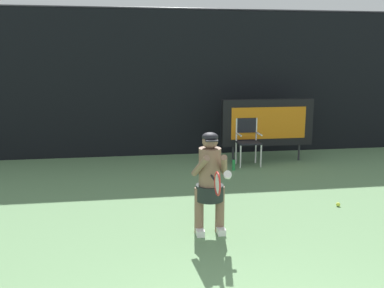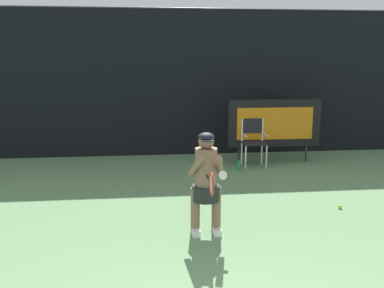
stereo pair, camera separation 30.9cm
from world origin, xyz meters
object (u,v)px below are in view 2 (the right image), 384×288
object	(u,v)px
scoreboard	(274,123)
umpire_chair	(254,139)
water_bottle	(238,165)
tennis_player	(206,180)
tennis_ball_loose	(340,207)
tennis_racket	(211,183)

from	to	relation	value
scoreboard	umpire_chair	xyz separation A→B (m)	(-0.54, -0.25, -0.33)
water_bottle	tennis_player	xyz separation A→B (m)	(-1.20, -3.30, 0.66)
tennis_ball_loose	water_bottle	bearing A→B (deg)	114.20
umpire_chair	tennis_player	world-z (taller)	tennis_player
tennis_racket	tennis_ball_loose	distance (m)	2.80
tennis_player	water_bottle	bearing A→B (deg)	70.11
scoreboard	tennis_racket	size ratio (longest dim) A/B	3.65
tennis_racket	tennis_ball_loose	xyz separation A→B (m)	(2.36, 1.24, -0.85)
umpire_chair	scoreboard	bearing A→B (deg)	24.64
tennis_player	tennis_ball_loose	world-z (taller)	tennis_player
scoreboard	tennis_ball_loose	distance (m)	3.37
tennis_racket	tennis_ball_loose	world-z (taller)	tennis_racket
scoreboard	tennis_ball_loose	xyz separation A→B (m)	(0.17, -3.24, -0.91)
scoreboard	tennis_player	world-z (taller)	scoreboard
scoreboard	tennis_racket	bearing A→B (deg)	-115.92
scoreboard	tennis_racket	xyz separation A→B (m)	(-2.18, -4.49, -0.07)
water_bottle	tennis_ball_loose	size ratio (longest dim) A/B	3.90
umpire_chair	water_bottle	bearing A→B (deg)	-135.37
tennis_player	tennis_racket	xyz separation A→B (m)	(-0.01, -0.50, 0.10)
scoreboard	umpire_chair	world-z (taller)	scoreboard
umpire_chair	tennis_racket	bearing A→B (deg)	-111.15
umpire_chair	tennis_racket	xyz separation A→B (m)	(-1.64, -4.24, 0.26)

